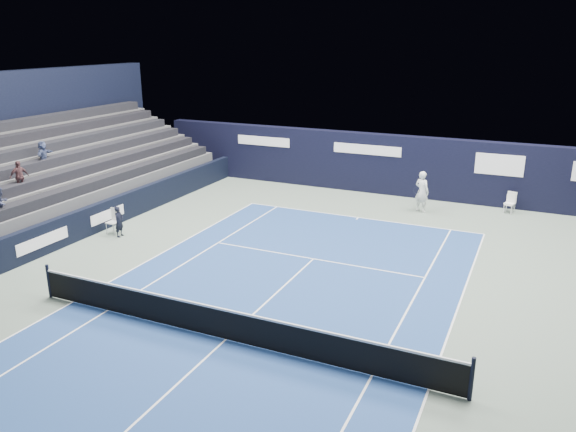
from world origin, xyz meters
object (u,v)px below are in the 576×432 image
at_px(folding_chair_back_b, 510,202).
at_px(tennis_net, 225,323).
at_px(tennis_player, 422,191).
at_px(folding_chair_back_a, 511,199).
at_px(line_judge_chair, 114,219).

distance_m(folding_chair_back_b, tennis_net, 16.74).
height_order(folding_chair_back_b, tennis_net, tennis_net).
bearing_deg(tennis_player, folding_chair_back_a, 23.07).
height_order(line_judge_chair, tennis_net, tennis_net).
height_order(folding_chair_back_a, tennis_player, tennis_player).
relative_size(folding_chair_back_b, tennis_net, 0.07).
relative_size(tennis_net, tennis_player, 6.63).
bearing_deg(line_judge_chair, folding_chair_back_a, 33.78).
xyz_separation_m(folding_chair_back_a, line_judge_chair, (-14.90, -10.01, -0.05)).
height_order(folding_chair_back_b, tennis_player, tennis_player).
xyz_separation_m(folding_chair_back_a, folding_chair_back_b, (-0.04, -0.11, -0.16)).
distance_m(folding_chair_back_a, tennis_player, 4.20).
xyz_separation_m(folding_chair_back_b, line_judge_chair, (-14.86, -9.90, 0.11)).
height_order(folding_chair_back_a, tennis_net, tennis_net).
relative_size(folding_chair_back_a, tennis_player, 0.50).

